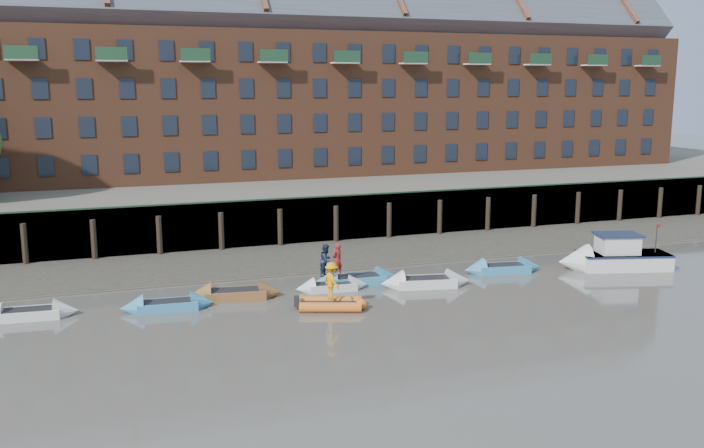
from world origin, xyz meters
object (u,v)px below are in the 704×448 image
rowboat_3 (332,286)px  rowboat_5 (426,282)px  rowboat_6 (503,268)px  motor_launch (606,258)px  person_rib_crew (332,281)px  rib_tender (333,304)px  rowboat_1 (167,305)px  rowboat_2 (235,294)px  rowboat_0 (29,314)px  person_rower_a (337,260)px  person_rower_b (326,260)px  rowboat_4 (357,280)px

rowboat_3 → rowboat_5: rowboat_5 is taller
rowboat_6 → motor_launch: size_ratio=0.70×
motor_launch → person_rib_crew: (-18.01, -2.32, 0.76)m
rowboat_3 → rib_tender: 3.43m
rib_tender → motor_launch: bearing=26.9°
rowboat_1 → rowboat_2: 3.60m
rowboat_0 → rowboat_6: rowboat_6 is taller
rowboat_6 → person_rower_a: size_ratio=2.75×
rowboat_2 → person_rower_a: (5.54, -0.13, 1.42)m
rib_tender → person_rower_b: 3.76m
rowboat_4 → motor_launch: size_ratio=0.72×
rowboat_3 → person_rib_crew: size_ratio=2.19×
motor_launch → person_rower_a: person_rower_a is taller
rib_tender → person_rower_a: size_ratio=1.91×
rowboat_0 → rowboat_5: rowboat_5 is taller
person_rib_crew → rowboat_5: bearing=-81.6°
rowboat_3 → motor_launch: size_ratio=0.58×
rowboat_6 → person_rower_a: person_rower_a is taller
rowboat_2 → rowboat_5: size_ratio=0.97×
rowboat_2 → motor_launch: size_ratio=0.72×
rowboat_3 → rowboat_4: rowboat_4 is taller
rowboat_0 → rowboat_5: 20.18m
rowboat_6 → rowboat_2: bearing=-171.2°
person_rower_b → motor_launch: bearing=-51.4°
motor_launch → rowboat_4: bearing=8.8°
rowboat_1 → rowboat_3: bearing=8.1°
motor_launch → person_rib_crew: 18.17m
rowboat_3 → motor_launch: motor_launch is taller
rowboat_6 → rowboat_3: bearing=-170.2°
rowboat_5 → person_rib_crew: size_ratio=2.81×
rowboat_4 → rowboat_5: (3.41, -1.72, 0.00)m
rowboat_0 → rowboat_4: size_ratio=0.92×
rowboat_1 → person_rower_a: bearing=7.9°
person_rower_a → rowboat_0: bearing=-28.7°
rib_tender → person_rib_crew: 1.22m
rowboat_4 → person_rower_b: bearing=-160.2°
person_rower_b → person_rib_crew: 3.53m
rowboat_1 → rowboat_5: 13.80m
rowboat_1 → rowboat_6: 19.43m
rowboat_1 → person_rib_crew: 8.18m
rowboat_5 → rowboat_0: bearing=-172.4°
rowboat_6 → rowboat_1: bearing=-168.9°
rowboat_1 → rowboat_5: (13.80, -0.32, 0.03)m
rib_tender → person_rib_crew: person_rib_crew is taller
rowboat_2 → rowboat_1: bearing=-158.7°
rowboat_4 → person_rower_a: bearing=-149.2°
rowboat_3 → motor_launch: (16.93, -0.99, 0.49)m
rowboat_4 → person_rower_a: size_ratio=2.82×
rowboat_1 → rowboat_3: size_ratio=1.13×
rowboat_0 → rowboat_6: bearing=4.9°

